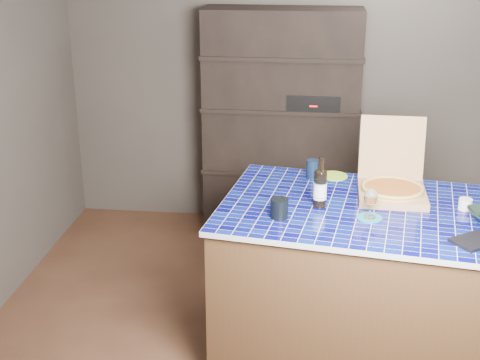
# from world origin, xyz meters

# --- Properties ---
(room) EXTENTS (3.50, 3.50, 3.50)m
(room) POSITION_xyz_m (0.00, 0.00, 1.25)
(room) COLOR brown
(room) RESTS_ON ground
(shelving_unit) EXTENTS (1.20, 0.41, 1.80)m
(shelving_unit) POSITION_xyz_m (0.00, 1.53, 0.90)
(shelving_unit) COLOR black
(shelving_unit) RESTS_ON floor
(kitchen_island) EXTENTS (1.81, 1.29, 0.92)m
(kitchen_island) POSITION_xyz_m (0.61, -0.13, 0.46)
(kitchen_island) COLOR #412619
(kitchen_island) RESTS_ON floor
(pizza_box) EXTENTS (0.39, 0.47, 0.41)m
(pizza_box) POSITION_xyz_m (0.72, 0.06, 0.98)
(pizza_box) COLOR tan
(pizza_box) RESTS_ON kitchen_island
(mead_bottle) EXTENTS (0.08, 0.08, 0.29)m
(mead_bottle) POSITION_xyz_m (0.31, -0.13, 1.03)
(mead_bottle) COLOR black
(mead_bottle) RESTS_ON kitchen_island
(teal_trivet) EXTENTS (0.14, 0.14, 0.01)m
(teal_trivet) POSITION_xyz_m (0.57, -0.27, 0.92)
(teal_trivet) COLOR teal
(teal_trivet) RESTS_ON kitchen_island
(wine_glass) EXTENTS (0.07, 0.07, 0.16)m
(wine_glass) POSITION_xyz_m (0.57, -0.27, 1.03)
(wine_glass) COLOR white
(wine_glass) RESTS_ON teal_trivet
(tumbler) EXTENTS (0.10, 0.10, 0.11)m
(tumbler) POSITION_xyz_m (0.10, -0.31, 0.97)
(tumbler) COLOR black
(tumbler) RESTS_ON kitchen_island
(dvd_case) EXTENTS (0.26, 0.25, 0.02)m
(dvd_case) POSITION_xyz_m (1.07, -0.50, 0.93)
(dvd_case) COLOR black
(dvd_case) RESTS_ON kitchen_island
(white_jar) EXTENTS (0.07, 0.07, 0.06)m
(white_jar) POSITION_xyz_m (1.10, -0.09, 0.95)
(white_jar) COLOR white
(white_jar) RESTS_ON kitchen_island
(navy_cup) EXTENTS (0.07, 0.07, 0.11)m
(navy_cup) POSITION_xyz_m (0.26, 0.31, 0.97)
(navy_cup) COLOR black
(navy_cup) RESTS_ON kitchen_island
(green_trivet) EXTENTS (0.17, 0.17, 0.01)m
(green_trivet) POSITION_xyz_m (0.40, 0.35, 0.92)
(green_trivet) COLOR #91CC2B
(green_trivet) RESTS_ON kitchen_island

